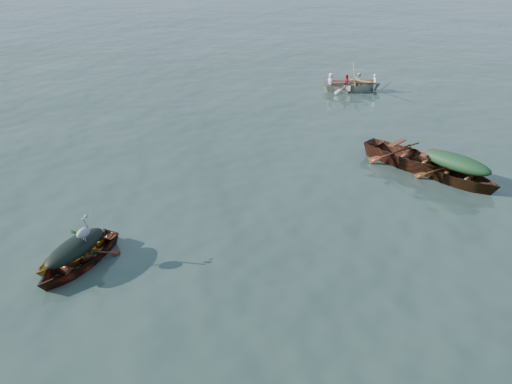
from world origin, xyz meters
The scene contains 13 objects.
ground centered at (0.00, 0.00, 0.00)m, with size 140.00×140.00×0.00m, color #2E4038.
yellow_dinghy centered at (-2.87, -3.23, 0.00)m, with size 1.15×2.66×0.68m, color #C28D25.
dark_covered_boat centered at (-2.48, -3.37, 0.00)m, with size 1.25×3.35×0.82m, color #4E2412.
green_tarp_boat centered at (4.46, 6.20, 0.00)m, with size 1.32×4.23×0.98m, color #44280F.
open_wooden_boat centered at (2.94, 6.63, 0.00)m, with size 1.55×4.99×1.20m, color #532C14.
rowed_boat centered at (-2.19, 14.18, 0.00)m, with size 1.24×4.12×0.97m, color silver.
dark_tarp_cover centered at (-2.48, -3.37, 0.61)m, with size 0.69×1.84×0.40m, color black.
green_tarp_cover centered at (4.46, 6.20, 0.75)m, with size 0.72×2.33×0.52m, color #173819.
thwart_benches centered at (2.94, 6.63, 0.62)m, with size 0.93×2.49×0.04m, color #532413, non-canonical shape.
heron centered at (-2.32, -3.18, 0.80)m, with size 0.28×0.40×0.92m, color #979BA0, non-canonical shape.
dinghy_weeds centered at (-2.84, -2.68, 0.64)m, with size 0.70×0.90×0.60m, color #2A681B.
rowers centered at (-2.19, 14.18, 0.87)m, with size 1.11×2.89×0.76m, color white.
oars centered at (-2.19, 14.18, 0.52)m, with size 2.60×0.60×0.06m, color olive, non-canonical shape.
Camera 1 is at (6.49, -9.71, 7.45)m, focal length 35.00 mm.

